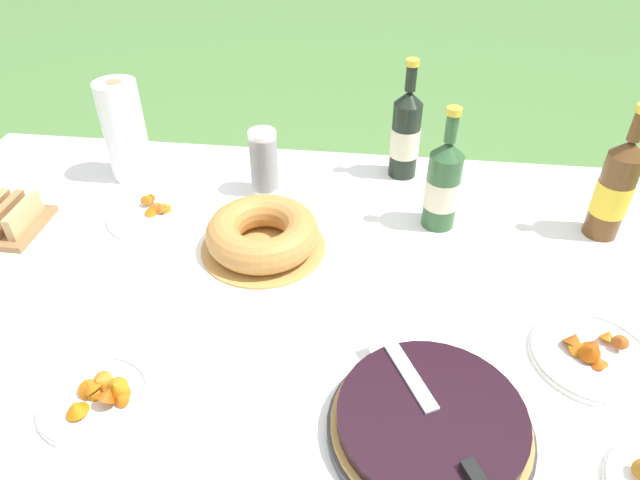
{
  "coord_description": "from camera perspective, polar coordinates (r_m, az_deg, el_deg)",
  "views": [
    {
      "loc": [
        0.22,
        -0.89,
        1.51
      ],
      "look_at": [
        0.11,
        0.1,
        0.75
      ],
      "focal_mm": 32.0,
      "sensor_mm": 36.0,
      "label": 1
    }
  ],
  "objects": [
    {
      "name": "garden_table",
      "position": [
        1.27,
        -5.29,
        -6.44
      ],
      "size": [
        1.88,
        1.21,
        0.68
      ],
      "color": "#A87A47",
      "rests_on": "ground_plane"
    },
    {
      "name": "tablecloth",
      "position": [
        1.24,
        -5.39,
        -5.09
      ],
      "size": [
        1.89,
        1.22,
        0.1
      ],
      "color": "white",
      "rests_on": "garden_table"
    },
    {
      "name": "serving_knife",
      "position": [
        0.94,
        12.15,
        -17.68
      ],
      "size": [
        0.19,
        0.34,
        0.01
      ],
      "rotation": [
        0.0,
        0.0,
        2.05
      ],
      "color": "silver",
      "rests_on": "berry_tart"
    },
    {
      "name": "snack_plate_near",
      "position": [
        1.08,
        -21.43,
        -14.37
      ],
      "size": [
        0.19,
        0.19,
        0.06
      ],
      "color": "white",
      "rests_on": "tablecloth"
    },
    {
      "name": "snack_plate_far",
      "position": [
        1.19,
        25.58,
        -10.24
      ],
      "size": [
        0.23,
        0.23,
        0.06
      ],
      "color": "white",
      "rests_on": "tablecloth"
    },
    {
      "name": "cider_bottle_amber",
      "position": [
        1.47,
        27.38,
        4.52
      ],
      "size": [
        0.08,
        0.08,
        0.33
      ],
      "color": "brown",
      "rests_on": "tablecloth"
    },
    {
      "name": "berry_tart",
      "position": [
        0.98,
        10.98,
        -17.6
      ],
      "size": [
        0.34,
        0.34,
        0.06
      ],
      "color": "#38383D",
      "rests_on": "tablecloth"
    },
    {
      "name": "juice_bottle_red",
      "position": [
        1.57,
        8.55,
        10.43
      ],
      "size": [
        0.08,
        0.08,
        0.33
      ],
      "color": "black",
      "rests_on": "tablecloth"
    },
    {
      "name": "snack_plate_left",
      "position": [
        1.49,
        -16.17,
        2.75
      ],
      "size": [
        0.24,
        0.24,
        0.05
      ],
      "color": "white",
      "rests_on": "tablecloth"
    },
    {
      "name": "ground_plane",
      "position": [
        1.77,
        -4.05,
        -21.45
      ],
      "size": [
        16.0,
        16.0,
        0.0
      ],
      "primitive_type": "plane",
      "color": "#568442"
    },
    {
      "name": "paper_towel_roll",
      "position": [
        1.62,
        -18.97,
        10.28
      ],
      "size": [
        0.11,
        0.11,
        0.27
      ],
      "color": "white",
      "rests_on": "tablecloth"
    },
    {
      "name": "bundt_cake",
      "position": [
        1.31,
        -5.76,
        0.62
      ],
      "size": [
        0.29,
        0.29,
        0.09
      ],
      "color": "tan",
      "rests_on": "tablecloth"
    },
    {
      "name": "cup_stack",
      "position": [
        1.49,
        -5.64,
        7.75
      ],
      "size": [
        0.07,
        0.07,
        0.18
      ],
      "color": "white",
      "rests_on": "tablecloth"
    },
    {
      "name": "cider_bottle_green",
      "position": [
        1.38,
        12.2,
        5.44
      ],
      "size": [
        0.08,
        0.08,
        0.31
      ],
      "color": "#2D562D",
      "rests_on": "tablecloth"
    }
  ]
}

